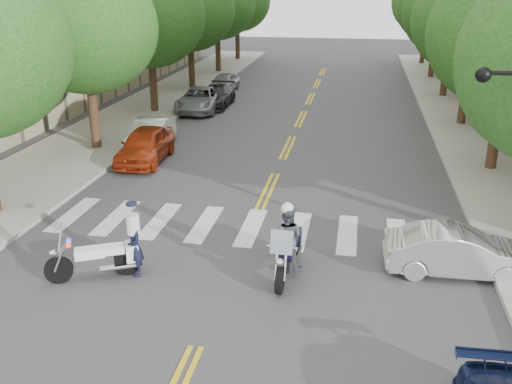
% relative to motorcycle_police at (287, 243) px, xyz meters
% --- Properties ---
extents(ground, '(140.00, 140.00, 0.00)m').
position_rel_motorcycle_police_xyz_m(ground, '(-1.53, -3.64, -0.94)').
color(ground, '#38383A').
rests_on(ground, ground).
extents(sidewalk_left, '(5.00, 60.00, 0.15)m').
position_rel_motorcycle_police_xyz_m(sidewalk_left, '(-11.03, 18.36, -0.86)').
color(sidewalk_left, '#9E9991').
rests_on(sidewalk_left, ground).
extents(sidewalk_right, '(5.00, 60.00, 0.15)m').
position_rel_motorcycle_police_xyz_m(sidewalk_right, '(7.97, 18.36, -0.86)').
color(sidewalk_right, '#9E9991').
rests_on(sidewalk_right, ground).
extents(tree_l_1, '(6.40, 6.40, 8.45)m').
position_rel_motorcycle_police_xyz_m(tree_l_1, '(-10.33, 10.36, 4.62)').
color(tree_l_1, '#382316').
rests_on(tree_l_1, ground).
extents(tree_l_2, '(6.40, 6.40, 8.45)m').
position_rel_motorcycle_police_xyz_m(tree_l_2, '(-10.33, 18.36, 4.62)').
color(tree_l_2, '#382316').
rests_on(tree_l_2, ground).
extents(tree_l_3, '(6.40, 6.40, 8.45)m').
position_rel_motorcycle_police_xyz_m(tree_l_3, '(-10.33, 26.36, 4.62)').
color(tree_l_3, '#382316').
rests_on(tree_l_3, ground).
extents(tree_l_4, '(6.40, 6.40, 8.45)m').
position_rel_motorcycle_police_xyz_m(tree_l_4, '(-10.33, 34.36, 4.62)').
color(tree_l_4, '#382316').
rests_on(tree_l_4, ground).
extents(tree_l_5, '(6.40, 6.40, 8.45)m').
position_rel_motorcycle_police_xyz_m(tree_l_5, '(-10.33, 42.36, 4.62)').
color(tree_l_5, '#382316').
rests_on(tree_l_5, ground).
extents(tree_r_1, '(6.40, 6.40, 8.45)m').
position_rel_motorcycle_police_xyz_m(tree_r_1, '(7.27, 10.36, 4.62)').
color(tree_r_1, '#382316').
rests_on(tree_r_1, ground).
extents(tree_r_2, '(6.40, 6.40, 8.45)m').
position_rel_motorcycle_police_xyz_m(tree_r_2, '(7.27, 18.36, 4.62)').
color(tree_r_2, '#382316').
rests_on(tree_r_2, ground).
extents(tree_r_3, '(6.40, 6.40, 8.45)m').
position_rel_motorcycle_police_xyz_m(tree_r_3, '(7.27, 26.36, 4.62)').
color(tree_r_3, '#382316').
rests_on(tree_r_3, ground).
extents(tree_r_4, '(6.40, 6.40, 8.45)m').
position_rel_motorcycle_police_xyz_m(tree_r_4, '(7.27, 34.36, 4.62)').
color(tree_r_4, '#382316').
rests_on(tree_r_4, ground).
extents(tree_r_5, '(6.40, 6.40, 8.45)m').
position_rel_motorcycle_police_xyz_m(tree_r_5, '(7.27, 42.36, 4.62)').
color(tree_r_5, '#382316').
rests_on(tree_r_5, ground).
extents(motorcycle_police, '(0.89, 2.60, 2.12)m').
position_rel_motorcycle_police_xyz_m(motorcycle_police, '(0.00, 0.00, 0.00)').
color(motorcycle_police, black).
rests_on(motorcycle_police, ground).
extents(motorcycle_parked, '(2.35, 1.37, 1.62)m').
position_rel_motorcycle_police_xyz_m(motorcycle_parked, '(-4.87, -1.06, -0.38)').
color(motorcycle_parked, black).
rests_on(motorcycle_parked, ground).
extents(officer_standing, '(0.69, 0.74, 1.70)m').
position_rel_motorcycle_police_xyz_m(officer_standing, '(-4.01, -0.75, -0.09)').
color(officer_standing, black).
rests_on(officer_standing, ground).
extents(convertible, '(3.98, 1.52, 1.30)m').
position_rel_motorcycle_police_xyz_m(convertible, '(4.56, 0.86, -0.29)').
color(convertible, '#BABBBD').
rests_on(convertible, ground).
extents(parked_car_a, '(1.99, 4.49, 1.50)m').
position_rel_motorcycle_police_xyz_m(parked_car_a, '(-7.40, 9.06, -0.19)').
color(parked_car_a, '#A93012').
rests_on(parked_car_a, ground).
extents(parked_car_b, '(1.85, 4.40, 1.41)m').
position_rel_motorcycle_police_xyz_m(parked_car_b, '(-7.83, 10.86, -0.23)').
color(parked_car_b, white).
rests_on(parked_car_b, ground).
extents(parked_car_c, '(2.63, 5.15, 1.39)m').
position_rel_motorcycle_police_xyz_m(parked_car_c, '(-7.83, 19.42, -0.24)').
color(parked_car_c, gray).
rests_on(parked_car_c, ground).
extents(parked_car_d, '(1.84, 4.48, 1.30)m').
position_rel_motorcycle_police_xyz_m(parked_car_d, '(-7.17, 20.86, -0.29)').
color(parked_car_d, black).
rests_on(parked_car_d, ground).
extents(parked_car_e, '(1.85, 3.94, 1.30)m').
position_rel_motorcycle_police_xyz_m(parked_car_e, '(-7.83, 25.86, -0.29)').
color(parked_car_e, '#95969A').
rests_on(parked_car_e, ground).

